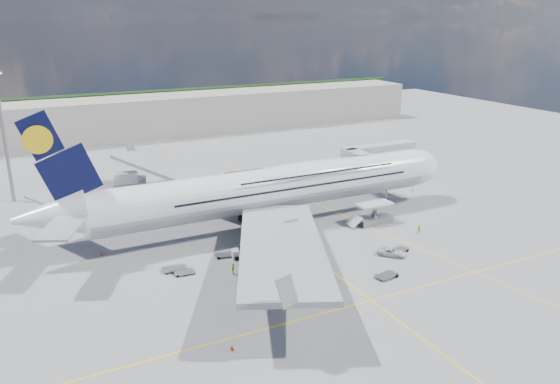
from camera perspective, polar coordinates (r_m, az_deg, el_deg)
name	(u,v)px	position (r m, az deg, el deg)	size (l,w,h in m)	color
ground	(298,245)	(88.08, 1.84, -5.60)	(300.00, 300.00, 0.00)	gray
taxi_line_main	(298,245)	(88.08, 1.84, -5.60)	(0.25, 220.00, 0.01)	yellow
taxi_line_cross	(371,300)	(72.94, 9.48, -11.11)	(120.00, 0.25, 0.01)	yellow
taxi_line_diag	(338,213)	(102.76, 6.06, -2.20)	(0.25, 100.00, 0.01)	yellow
airliner	(272,188)	(94.15, -0.88, 0.43)	(77.26, 79.15, 23.71)	white
jet_bridge	(374,156)	(118.05, 9.80, 3.76)	(18.80, 12.10, 8.50)	#B7B7BC
cargo_loader	(373,216)	(98.38, 9.69, -2.51)	(8.53, 3.20, 3.67)	silver
light_mast	(4,136)	(117.97, -26.88, 5.24)	(3.00, 0.70, 25.50)	gray
terminal	(150,117)	(172.85, -13.44, 7.67)	(180.00, 16.00, 12.00)	#B2AD9E
tree_line	(221,97)	(227.29, -6.22, 9.87)	(160.00, 6.00, 8.00)	#193814
dolly_row_a	(265,279)	(74.75, -1.53, -9.11)	(3.81, 2.92, 2.15)	gray
dolly_row_b	(185,272)	(79.73, -9.95, -8.24)	(3.08, 1.87, 0.43)	gray
dolly_row_c	(224,255)	(84.39, -5.83, -6.54)	(3.09, 2.11, 0.41)	gray
dolly_back	(174,268)	(80.98, -10.98, -7.84)	(3.47, 2.02, 0.49)	gray
dolly_nose_far	(387,275)	(79.03, 11.08, -8.52)	(3.52, 2.31, 0.48)	gray
dolly_nose_near	(398,250)	(87.51, 12.26, -5.93)	(3.41, 2.17, 0.47)	gray
baggage_tug	(242,253)	(83.57, -4.01, -6.37)	(3.16, 1.85, 1.85)	silver
catering_truck_inner	(199,186)	(113.30, -8.42, 0.66)	(7.43, 4.43, 4.15)	gray
catering_truck_outer	(129,182)	(119.21, -15.45, 1.02)	(6.99, 3.42, 4.01)	gray
service_van	(392,252)	(85.85, 11.57, -6.19)	(1.96, 4.25, 1.18)	silver
crew_nose	(413,189)	(117.04, 13.70, 0.32)	(0.60, 0.40, 1.65)	#98DE17
crew_loader	(419,229)	(95.30, 14.37, -3.79)	(0.79, 0.62, 1.63)	#99DD17
crew_wing	(233,269)	(78.55, -4.93, -8.01)	(1.00, 0.42, 1.71)	#9FF91A
crew_van	(376,211)	(102.08, 9.97, -1.99)	(0.86, 0.56, 1.75)	#A1DB17
crew_tug	(307,255)	(82.72, 2.81, -6.62)	(1.03, 0.59, 1.59)	#B8F419
cone_nose	(389,194)	(114.50, 11.36, -0.21)	(0.40, 0.40, 0.51)	#F43B0C
cone_wing_left_inner	(217,200)	(109.12, -6.64, -0.86)	(0.44, 0.44, 0.56)	#F43B0C
cone_wing_left_outer	(174,187)	(119.39, -11.00, 0.56)	(0.42, 0.42, 0.54)	#F43B0C
cone_wing_right_inner	(260,250)	(85.77, -2.12, -6.10)	(0.39, 0.39, 0.49)	#F43B0C
cone_wing_right_outer	(232,348)	(62.63, -5.05, -15.89)	(0.50, 0.50, 0.63)	#F43B0C
cone_tail	(102,254)	(88.86, -18.13, -6.13)	(0.44, 0.44, 0.55)	#F43B0C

